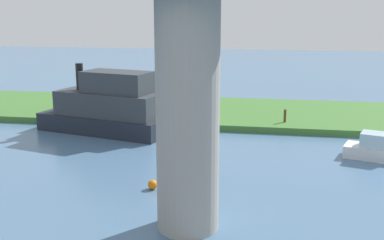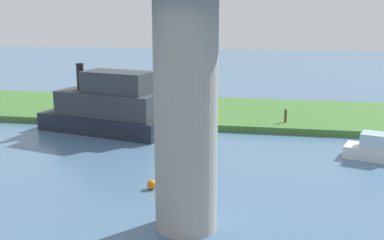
# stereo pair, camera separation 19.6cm
# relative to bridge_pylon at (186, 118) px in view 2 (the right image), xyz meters

# --- Properties ---
(ground_plane) EXTENTS (160.00, 160.00, 0.00)m
(ground_plane) POSITION_rel_bridge_pylon_xyz_m (3.24, -16.61, -4.80)
(ground_plane) COLOR #4C7093
(grassy_bank) EXTENTS (80.00, 12.00, 0.50)m
(grassy_bank) POSITION_rel_bridge_pylon_xyz_m (3.24, -22.61, -4.55)
(grassy_bank) COLOR #427533
(grassy_bank) RESTS_ON ground
(bridge_pylon) EXTENTS (2.61, 2.61, 9.60)m
(bridge_pylon) POSITION_rel_bridge_pylon_xyz_m (0.00, 0.00, 0.00)
(bridge_pylon) COLOR #9E998E
(bridge_pylon) RESTS_ON ground
(person_on_bank) EXTENTS (0.40, 0.40, 1.39)m
(person_on_bank) POSITION_rel_bridge_pylon_xyz_m (1.16, -18.03, -3.60)
(person_on_bank) COLOR #2D334C
(person_on_bank) RESTS_ON grassy_bank
(mooring_post) EXTENTS (0.20, 0.20, 1.02)m
(mooring_post) POSITION_rel_bridge_pylon_xyz_m (-4.31, -18.57, -3.79)
(mooring_post) COLOR brown
(mooring_post) RESTS_ON grassy_bank
(riverboat_paddlewheel) EXTENTS (10.62, 5.74, 5.16)m
(riverboat_paddlewheel) POSITION_rel_bridge_pylon_xyz_m (8.98, -14.92, -2.89)
(riverboat_paddlewheel) COLOR #1E232D
(riverboat_paddlewheel) RESTS_ON ground
(motorboat_white) EXTENTS (5.25, 3.18, 1.65)m
(motorboat_white) POSITION_rel_bridge_pylon_xyz_m (-10.26, -11.38, -4.21)
(motorboat_white) COLOR white
(motorboat_white) RESTS_ON ground
(marker_buoy) EXTENTS (0.50, 0.50, 0.50)m
(marker_buoy) POSITION_rel_bridge_pylon_xyz_m (2.61, -4.01, -4.55)
(marker_buoy) COLOR orange
(marker_buoy) RESTS_ON ground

